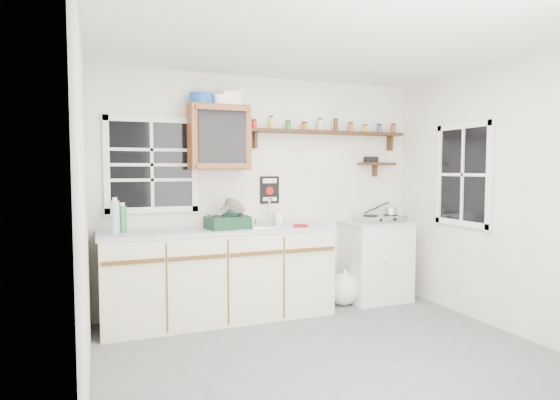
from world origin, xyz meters
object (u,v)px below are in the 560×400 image
(main_cabinet, at_px, (220,274))
(upper_cabinet, at_px, (219,138))
(right_cabinet, at_px, (375,261))
(hotplate, at_px, (381,218))
(spice_shelf, at_px, (328,132))
(dish_rack, at_px, (229,219))

(main_cabinet, relative_size, upper_cabinet, 3.55)
(right_cabinet, xyz_separation_m, hotplate, (0.05, -0.02, 0.49))
(main_cabinet, relative_size, spice_shelf, 1.21)
(main_cabinet, xyz_separation_m, spice_shelf, (1.31, 0.21, 1.47))
(dish_rack, height_order, hotplate, dish_rack)
(right_cabinet, xyz_separation_m, upper_cabinet, (-1.80, 0.12, 1.37))
(main_cabinet, height_order, upper_cabinet, upper_cabinet)
(spice_shelf, bearing_deg, main_cabinet, -170.77)
(spice_shelf, height_order, hotplate, spice_shelf)
(upper_cabinet, distance_m, spice_shelf, 1.28)
(dish_rack, bearing_deg, upper_cabinet, 95.89)
(hotplate, bearing_deg, upper_cabinet, 171.99)
(upper_cabinet, height_order, dish_rack, upper_cabinet)
(spice_shelf, distance_m, dish_rack, 1.55)
(spice_shelf, distance_m, hotplate, 1.16)
(right_cabinet, bearing_deg, spice_shelf, 160.28)
(upper_cabinet, bearing_deg, dish_rack, -75.82)
(right_cabinet, height_order, hotplate, hotplate)
(right_cabinet, distance_m, hotplate, 0.49)
(dish_rack, bearing_deg, main_cabinet, 144.52)
(main_cabinet, xyz_separation_m, dish_rack, (0.08, -0.04, 0.56))
(right_cabinet, relative_size, upper_cabinet, 1.40)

